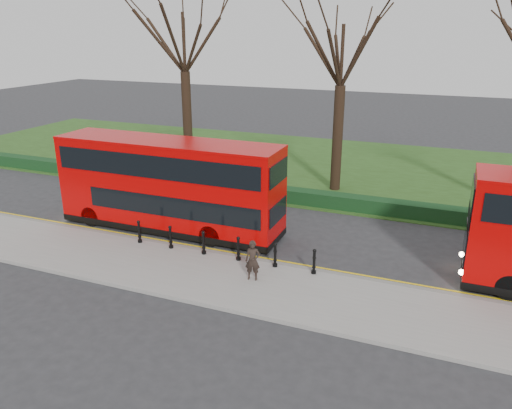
% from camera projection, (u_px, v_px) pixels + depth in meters
% --- Properties ---
extents(ground, '(120.00, 120.00, 0.00)m').
position_uv_depth(ground, '(238.00, 248.00, 22.24)').
color(ground, '#28282B').
rests_on(ground, ground).
extents(pavement, '(60.00, 4.00, 0.15)m').
position_uv_depth(pavement, '(207.00, 276.00, 19.60)').
color(pavement, gray).
rests_on(pavement, ground).
extents(kerb, '(60.00, 0.25, 0.16)m').
position_uv_depth(kerb, '(229.00, 256.00, 21.35)').
color(kerb, slate).
rests_on(kerb, ground).
extents(grass_verge, '(60.00, 18.00, 0.06)m').
position_uv_depth(grass_verge, '(323.00, 166.00, 35.35)').
color(grass_verge, '#274517').
rests_on(grass_verge, ground).
extents(hedge, '(60.00, 0.90, 0.80)m').
position_uv_depth(hedge, '(287.00, 195.00, 28.06)').
color(hedge, black).
rests_on(hedge, ground).
extents(yellow_line_outer, '(60.00, 0.10, 0.01)m').
position_uv_depth(yellow_line_outer, '(231.00, 254.00, 21.63)').
color(yellow_line_outer, yellow).
rests_on(yellow_line_outer, ground).
extents(yellow_line_inner, '(60.00, 0.10, 0.01)m').
position_uv_depth(yellow_line_inner, '(233.00, 253.00, 21.81)').
color(yellow_line_inner, yellow).
rests_on(yellow_line_inner, ground).
extents(tree_left, '(7.76, 7.76, 12.13)m').
position_uv_depth(tree_left, '(183.00, 36.00, 30.85)').
color(tree_left, black).
rests_on(tree_left, ground).
extents(tree_mid, '(7.22, 7.22, 11.29)m').
position_uv_depth(tree_mid, '(342.00, 49.00, 27.54)').
color(tree_mid, black).
rests_on(tree_mid, ground).
extents(bollard_row, '(8.25, 0.15, 1.00)m').
position_uv_depth(bollard_row, '(221.00, 246.00, 20.91)').
color(bollard_row, black).
rests_on(bollard_row, pavement).
extents(bus_lead, '(11.02, 2.53, 4.39)m').
position_uv_depth(bus_lead, '(169.00, 186.00, 23.67)').
color(bus_lead, '#B30202').
rests_on(bus_lead, ground).
extents(pedestrian, '(0.65, 0.49, 1.59)m').
position_uv_depth(pedestrian, '(253.00, 260.00, 18.94)').
color(pedestrian, black).
rests_on(pedestrian, pavement).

